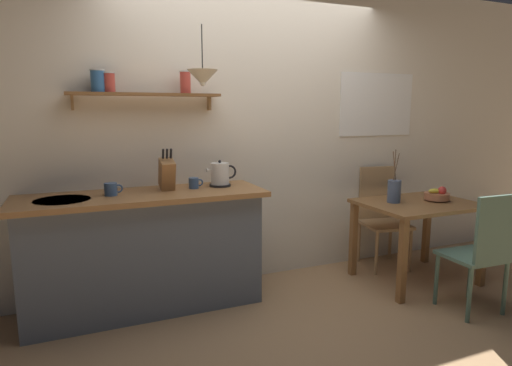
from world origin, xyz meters
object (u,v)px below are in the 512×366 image
object	(u,v)px
coffee_mug_by_sink	(111,189)
coffee_mug_spare	(194,183)
dining_chair_far	(381,213)
knife_block	(167,174)
twig_vase	(394,191)
dining_table	(418,214)
electric_kettle	(220,175)
dining_chair_near	(482,249)
fruit_bowl	(437,195)
pendant_lamp	(203,78)

from	to	relation	value
coffee_mug_by_sink	coffee_mug_spare	distance (m)	0.64
dining_chair_far	knife_block	size ratio (longest dim) A/B	2.99
knife_block	coffee_mug_spare	bearing A→B (deg)	-0.72
dining_chair_far	twig_vase	size ratio (longest dim) A/B	2.07
dining_table	dining_chair_far	xyz separation A→B (m)	(-0.02, 0.48, -0.09)
electric_kettle	dining_chair_near	bearing A→B (deg)	-34.03
dining_chair_near	twig_vase	bearing A→B (deg)	102.14
dining_table	dining_chair_near	size ratio (longest dim) A/B	1.05
fruit_bowl	coffee_mug_spare	world-z (taller)	coffee_mug_spare
twig_vase	knife_block	bearing A→B (deg)	170.38
knife_block	coffee_mug_by_sink	distance (m)	0.43
dining_chair_near	dining_chair_far	xyz separation A→B (m)	(0.02, 1.19, 0.01)
fruit_bowl	electric_kettle	distance (m)	1.98
twig_vase	electric_kettle	bearing A→B (deg)	167.27
knife_block	coffee_mug_by_sink	bearing A→B (deg)	-172.72
coffee_mug_spare	twig_vase	bearing A→B (deg)	-10.70
twig_vase	coffee_mug_spare	size ratio (longest dim) A/B	4.01
dining_table	dining_chair_near	bearing A→B (deg)	-93.35
dining_table	dining_chair_far	size ratio (longest dim) A/B	1.01
dining_chair_near	knife_block	xyz separation A→B (m)	(-2.11, 1.12, 0.54)
knife_block	dining_chair_near	bearing A→B (deg)	-27.95
coffee_mug_by_sink	pendant_lamp	bearing A→B (deg)	-11.85
dining_chair_near	pendant_lamp	xyz separation A→B (m)	(-1.86, 0.93, 1.26)
dining_table	electric_kettle	xyz separation A→B (m)	(-1.72, 0.42, 0.40)
electric_kettle	knife_block	bearing A→B (deg)	-178.60
electric_kettle	dining_chair_far	bearing A→B (deg)	2.05
dining_table	dining_chair_far	distance (m)	0.49
dining_chair_near	knife_block	world-z (taller)	knife_block
twig_vase	dining_chair_far	bearing A→B (deg)	64.27
twig_vase	pendant_lamp	bearing A→B (deg)	175.43
coffee_mug_by_sink	dining_chair_near	bearing A→B (deg)	-22.84
dining_chair_far	fruit_bowl	bearing A→B (deg)	-66.60
fruit_bowl	twig_vase	xyz separation A→B (m)	(-0.41, 0.10, 0.05)
twig_vase	dining_table	bearing A→B (deg)	-20.94
twig_vase	electric_kettle	distance (m)	1.55
dining_chair_near	twig_vase	xyz separation A→B (m)	(-0.17, 0.79, 0.32)
dining_table	coffee_mug_by_sink	world-z (taller)	coffee_mug_by_sink
dining_chair_far	pendant_lamp	size ratio (longest dim) A/B	2.26
coffee_mug_spare	dining_table	bearing A→B (deg)	-11.86
coffee_mug_by_sink	coffee_mug_spare	xyz separation A→B (m)	(0.63, 0.05, -0.00)
dining_chair_far	electric_kettle	bearing A→B (deg)	-177.95
fruit_bowl	twig_vase	distance (m)	0.42
electric_kettle	coffee_mug_spare	size ratio (longest dim) A/B	2.17
twig_vase	coffee_mug_spare	bearing A→B (deg)	169.30
coffee_mug_spare	coffee_mug_by_sink	bearing A→B (deg)	-175.40
dining_table	fruit_bowl	bearing A→B (deg)	-4.78
twig_vase	fruit_bowl	bearing A→B (deg)	-13.42
fruit_bowl	knife_block	bearing A→B (deg)	169.71
electric_kettle	pendant_lamp	world-z (taller)	pendant_lamp
dining_chair_near	dining_chair_far	bearing A→B (deg)	88.90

